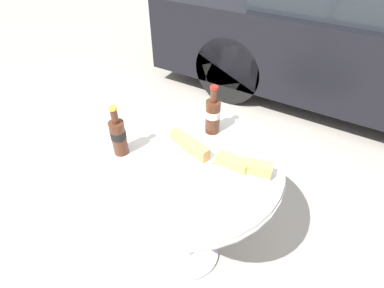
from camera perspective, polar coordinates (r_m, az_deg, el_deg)
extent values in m
plane|color=#A8A093|center=(1.78, -0.69, -19.89)|extent=(30.00, 30.00, 0.00)
cylinder|color=#B7B7BC|center=(1.77, -0.69, -19.73)|extent=(0.33, 0.33, 0.02)
cylinder|color=#B7B7BC|center=(1.48, -0.80, -12.98)|extent=(0.07, 0.07, 0.67)
cylinder|color=#B7B7BC|center=(1.23, -0.93, -3.68)|extent=(0.79, 0.79, 0.01)
cylinder|color=beige|center=(1.22, -0.94, -3.17)|extent=(0.78, 0.78, 0.02)
cylinder|color=#4C2819|center=(1.31, 3.80, 5.22)|extent=(0.06, 0.06, 0.15)
cylinder|color=silver|center=(1.30, 3.83, 5.89)|extent=(0.07, 0.07, 0.03)
cylinder|color=#4C2819|center=(1.25, 4.01, 9.29)|extent=(0.03, 0.03, 0.06)
cylinder|color=red|center=(1.23, 4.09, 10.73)|extent=(0.03, 0.03, 0.01)
cylinder|color=#4C2819|center=(1.23, -13.76, 1.13)|extent=(0.06, 0.06, 0.15)
cylinder|color=black|center=(1.22, -13.89, 1.80)|extent=(0.06, 0.06, 0.03)
cylinder|color=#4C2819|center=(1.16, -14.57, 5.17)|extent=(0.03, 0.03, 0.06)
cylinder|color=gold|center=(1.15, -14.85, 6.61)|extent=(0.03, 0.03, 0.01)
cylinder|color=white|center=(1.24, -0.59, -1.13)|extent=(0.25, 0.25, 0.01)
cube|color=white|center=(1.24, -0.59, -0.89)|extent=(0.19, 0.19, 0.00)
cube|color=tan|center=(1.25, -1.86, 1.01)|extent=(0.12, 0.07, 0.05)
cube|color=tan|center=(1.19, 0.70, -0.98)|extent=(0.13, 0.07, 0.06)
cylinder|color=white|center=(1.17, 9.83, -5.24)|extent=(0.21, 0.21, 0.01)
cube|color=white|center=(1.16, 9.87, -5.00)|extent=(0.17, 0.17, 0.00)
cube|color=tan|center=(1.16, 7.65, -3.42)|extent=(0.13, 0.05, 0.04)
cube|color=tan|center=(1.14, 12.43, -4.50)|extent=(0.11, 0.07, 0.05)
cylinder|color=black|center=(4.22, 17.24, 21.69)|extent=(0.62, 0.21, 0.62)
cylinder|color=black|center=(2.83, 7.47, 14.13)|extent=(0.62, 0.21, 0.62)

